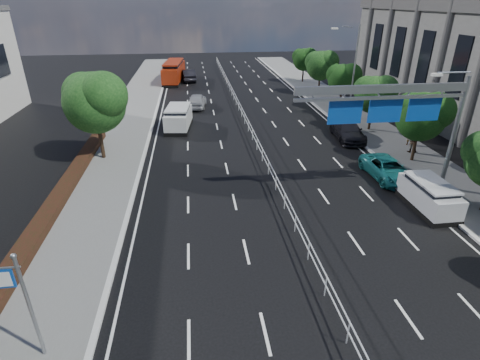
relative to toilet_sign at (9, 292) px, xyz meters
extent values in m
plane|color=black|center=(10.95, 0.00, -2.94)|extent=(160.00, 160.00, 0.00)
cube|color=slate|center=(-0.55, 0.00, -2.87)|extent=(5.00, 140.00, 0.14)
cube|color=silver|center=(1.95, 0.00, -2.87)|extent=(0.25, 140.00, 0.15)
cube|color=silver|center=(10.95, 22.50, -1.94)|extent=(0.05, 85.00, 0.05)
cube|color=silver|center=(10.95, 22.50, -2.39)|extent=(0.05, 85.00, 0.05)
cube|color=black|center=(-2.35, 5.00, -2.58)|extent=(1.00, 36.00, 0.44)
cylinder|color=gray|center=(0.45, 0.00, -0.84)|extent=(0.12, 0.12, 4.20)
sphere|color=gray|center=(0.45, 0.00, 1.31)|extent=(0.18, 0.18, 0.18)
cylinder|color=gray|center=(21.55, 10.00, 0.66)|extent=(0.28, 0.28, 7.20)
cube|color=gray|center=(16.55, 10.00, 3.66)|extent=(10.20, 0.25, 0.45)
cube|color=gray|center=(16.55, 10.00, 3.16)|extent=(10.20, 0.18, 0.18)
cylinder|color=gray|center=(20.55, 10.00, 4.46)|extent=(2.00, 0.10, 0.10)
cube|color=silver|center=(19.55, 10.00, 4.36)|extent=(0.60, 0.25, 0.15)
cube|color=#0D3D99|center=(19.35, 10.18, 2.36)|extent=(2.00, 0.08, 1.40)
cube|color=white|center=(19.35, 10.23, 2.36)|extent=(1.80, 0.02, 1.20)
cube|color=#0D3D99|center=(16.95, 10.18, 2.36)|extent=(2.00, 0.08, 1.40)
cube|color=white|center=(16.95, 10.23, 2.36)|extent=(1.80, 0.02, 1.20)
cube|color=#0D3D99|center=(14.55, 10.18, 2.36)|extent=(2.00, 0.08, 1.40)
cube|color=white|center=(14.55, 10.23, 2.36)|extent=(1.80, 0.02, 1.20)
cylinder|color=gray|center=(21.75, 26.00, 1.56)|extent=(0.16, 0.16, 9.00)
cylinder|color=gray|center=(20.55, 26.00, 5.86)|extent=(0.10, 2.40, 0.10)
cube|color=silver|center=(19.35, 26.00, 5.71)|extent=(0.60, 0.25, 0.15)
cube|color=#4C4947|center=(27.85, 22.00, 7.66)|extent=(0.40, 36.00, 1.00)
cylinder|color=black|center=(-1.05, 18.00, -1.19)|extent=(0.28, 0.28, 3.50)
sphere|color=#103411|center=(-1.05, 18.00, 1.40)|extent=(4.40, 4.40, 4.40)
sphere|color=#103411|center=(-0.17, 17.34, 2.10)|extent=(3.30, 3.30, 3.30)
sphere|color=#103411|center=(-1.82, 18.66, 1.96)|extent=(3.08, 3.08, 3.08)
cylinder|color=black|center=(22.15, 14.50, -1.54)|extent=(0.22, 0.22, 2.80)
sphere|color=#0E340E|center=(22.15, 14.50, 0.53)|extent=(3.50, 3.50, 3.50)
sphere|color=#0E340E|center=(22.85, 13.97, 1.09)|extent=(2.62, 2.62, 2.62)
sphere|color=#0E340E|center=(21.54, 15.03, 0.98)|extent=(2.45, 2.45, 2.45)
cylinder|color=black|center=(22.15, 22.00, -1.59)|extent=(0.22, 0.22, 2.70)
sphere|color=#103411|center=(22.15, 22.00, 0.40)|extent=(3.30, 3.30, 3.30)
sphere|color=#103411|center=(22.81, 21.50, 0.94)|extent=(2.48, 2.48, 2.47)
sphere|color=#103411|center=(21.58, 22.50, 0.84)|extent=(2.31, 2.31, 2.31)
cylinder|color=black|center=(22.15, 29.50, -1.62)|extent=(0.21, 0.21, 2.65)
sphere|color=#0E340E|center=(22.15, 29.50, 0.34)|extent=(3.20, 3.20, 3.20)
sphere|color=#0E340E|center=(22.79, 29.02, 0.87)|extent=(2.40, 2.40, 2.40)
sphere|color=#0E340E|center=(21.59, 29.98, 0.77)|extent=(2.24, 2.24, 2.24)
cylinder|color=black|center=(22.15, 37.00, -1.52)|extent=(0.23, 0.23, 2.85)
sphere|color=#103411|center=(22.15, 37.00, 0.59)|extent=(3.60, 3.60, 3.60)
sphere|color=#103411|center=(22.87, 36.46, 1.16)|extent=(2.70, 2.70, 2.70)
sphere|color=#103411|center=(21.52, 37.54, 1.05)|extent=(2.52, 2.52, 2.52)
cylinder|color=black|center=(22.15, 44.50, -1.64)|extent=(0.21, 0.21, 2.60)
sphere|color=#0E340E|center=(22.15, 44.50, 0.28)|extent=(3.10, 3.10, 3.10)
sphere|color=#0E340E|center=(22.77, 44.03, 0.80)|extent=(2.32, 2.33, 2.32)
sphere|color=#0E340E|center=(21.61, 44.97, 0.70)|extent=(2.17, 2.17, 2.17)
cube|color=black|center=(4.55, 24.84, -2.77)|extent=(2.66, 5.07, 0.35)
cube|color=silver|center=(4.55, 24.84, -1.93)|extent=(2.61, 4.97, 1.43)
cube|color=black|center=(4.55, 24.84, -1.21)|extent=(2.28, 3.63, 0.63)
cube|color=silver|center=(4.55, 24.84, -0.90)|extent=(2.40, 3.92, 0.13)
cylinder|color=black|center=(3.51, 23.38, -2.59)|extent=(0.39, 0.75, 0.71)
cylinder|color=black|center=(5.22, 23.18, -2.59)|extent=(0.39, 0.75, 0.71)
cylinder|color=black|center=(3.88, 26.50, -2.59)|extent=(0.39, 0.75, 0.71)
cylinder|color=black|center=(5.60, 26.30, -2.59)|extent=(0.39, 0.75, 0.71)
cube|color=black|center=(3.45, 47.65, -2.80)|extent=(3.29, 9.88, 0.29)
cube|color=maroon|center=(3.45, 47.65, -1.55)|extent=(3.22, 9.69, 1.97)
cube|color=black|center=(3.45, 47.65, -0.57)|extent=(2.77, 7.02, 0.87)
cube|color=maroon|center=(3.45, 47.65, -0.13)|extent=(2.92, 7.60, 0.17)
cylinder|color=black|center=(2.19, 44.62, -2.65)|extent=(0.31, 0.62, 0.60)
cylinder|color=black|center=(4.08, 44.43, -2.65)|extent=(0.31, 0.62, 0.60)
cylinder|color=black|center=(2.83, 50.86, -2.65)|extent=(0.31, 0.62, 0.60)
cylinder|color=black|center=(4.72, 50.67, -2.65)|extent=(0.31, 0.62, 0.60)
imported|color=#95969C|center=(6.46, 32.31, -2.16)|extent=(2.45, 4.84, 1.58)
imported|color=black|center=(5.59, 47.79, -2.10)|extent=(2.18, 5.23, 1.68)
cube|color=black|center=(19.25, 7.81, -2.80)|extent=(1.78, 4.20, 0.29)
cube|color=#ABADB2|center=(19.25, 7.81, -2.11)|extent=(1.75, 4.11, 1.18)
cube|color=black|center=(19.25, 7.81, -1.52)|extent=(1.61, 2.96, 0.52)
cube|color=#ABADB2|center=(19.25, 7.81, -1.25)|extent=(1.68, 3.21, 0.10)
cylinder|color=black|center=(18.52, 6.45, -2.65)|extent=(0.25, 0.59, 0.59)
cylinder|color=black|center=(19.99, 6.45, -2.65)|extent=(0.25, 0.59, 0.59)
cylinder|color=black|center=(18.52, 9.16, -2.65)|extent=(0.25, 0.59, 0.59)
cylinder|color=black|center=(19.98, 9.16, -2.65)|extent=(0.25, 0.59, 0.59)
imported|color=#166063|center=(18.89, 12.00, -2.27)|extent=(2.39, 4.91, 1.34)
imported|color=black|center=(19.25, 20.06, -2.18)|extent=(2.55, 5.41, 1.52)
imported|color=gray|center=(23.65, 17.63, -1.98)|extent=(0.62, 0.42, 1.64)
imported|color=gray|center=(22.94, 16.09, -1.85)|extent=(1.08, 0.93, 1.92)
camera|label=1|loc=(5.97, -9.73, 8.16)|focal=28.00mm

